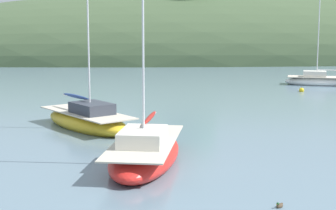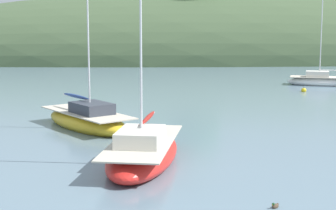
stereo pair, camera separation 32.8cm
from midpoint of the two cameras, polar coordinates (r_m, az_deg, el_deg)
The scene contains 6 objects.
far_shoreline_hill at distance 93.83m, azimuth 11.33°, elevation 4.95°, with size 150.00×36.00×26.69m.
sailboat_navy_dinghy at distance 53.92m, azimuth 15.49°, elevation 2.47°, with size 7.00×4.40×9.25m.
sailboat_grey_yawl at distance 23.11m, azimuth -2.82°, elevation -4.98°, with size 4.47×8.37×9.38m.
sailboat_teal_outer at distance 31.04m, azimuth -8.80°, elevation -1.58°, with size 6.20×7.82×9.54m.
mooring_buoy_channel at distance 48.35m, azimuth 13.68°, elevation 1.52°, with size 0.44×0.44×0.54m.
duck_lone_left at distance 18.15m, azimuth 11.14°, elevation -10.35°, with size 0.36×0.37×0.24m.
Camera 1 is at (-3.35, -10.79, 5.91)m, focal length 57.94 mm.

